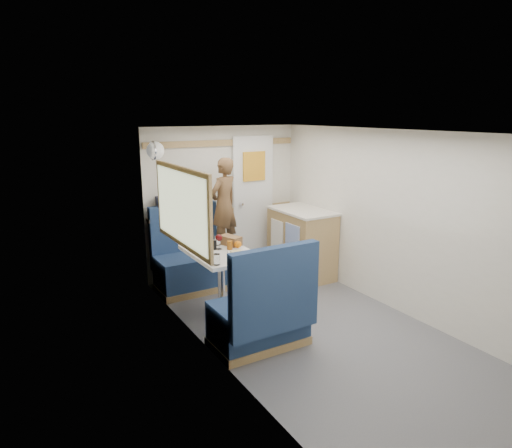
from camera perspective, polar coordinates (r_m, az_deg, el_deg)
floor at (r=4.73m, az=8.59°, el=-13.74°), size 4.50×4.50×0.00m
ceiling at (r=4.20m, az=9.59°, el=11.24°), size 4.50×4.50×0.00m
wall_back at (r=6.21m, az=-4.12°, el=2.90°), size 2.20×0.02×2.00m
wall_left at (r=3.78m, az=-4.02°, el=-4.31°), size 0.02×4.50×2.00m
wall_right at (r=5.11m, az=18.69°, el=-0.22°), size 0.02×4.50×2.00m
oak_trim_low at (r=6.23m, az=-4.02°, el=1.51°), size 2.15×0.02×0.08m
oak_trim_high at (r=6.10m, az=-4.17°, el=10.08°), size 2.15×0.02×0.08m
side_window at (r=4.62m, az=-9.36°, el=2.08°), size 0.04×1.30×0.72m
rear_door at (r=6.40m, az=-0.37°, el=3.00°), size 0.62×0.12×1.86m
dinette_table at (r=4.96m, az=-4.40°, el=-5.14°), size 0.62×0.92×0.72m
bench_far at (r=5.80m, az=-8.10°, el=-5.18°), size 0.90×0.59×1.05m
bench_near at (r=4.36m, az=0.75°, el=-11.68°), size 0.90×0.59×1.05m
ledge at (r=5.87m, az=-9.24°, el=0.90°), size 0.90×0.14×0.04m
dome_light at (r=5.36m, az=-12.48°, el=8.96°), size 0.20×0.20×0.20m
galley_counter at (r=6.17m, az=5.71°, el=-2.33°), size 0.57×0.92×0.92m
person at (r=5.75m, az=-4.05°, el=2.41°), size 0.51×0.43×1.18m
duffel_bag at (r=5.82m, az=-9.76°, el=2.25°), size 0.56×0.33×0.25m
tray at (r=4.73m, az=-1.75°, el=-3.97°), size 0.37×0.42×0.02m
orange_fruit at (r=4.95m, az=-2.28°, el=-2.57°), size 0.08×0.08×0.08m
cheese_block at (r=4.75m, az=-2.51°, el=-3.58°), size 0.11×0.07×0.04m
wine_glass at (r=4.96m, az=-4.64°, el=-1.79°), size 0.08×0.08×0.17m
tumbler_left at (r=4.48m, az=-4.94°, el=-4.44°), size 0.07×0.07×0.11m
tumbler_right at (r=5.13m, az=-4.83°, el=-2.09°), size 0.07×0.07×0.11m
beer_glass at (r=4.96m, az=-3.30°, el=-2.67°), size 0.06×0.06×0.09m
pepper_grinder at (r=4.97m, az=-5.17°, el=-2.63°), size 0.04×0.04×0.10m
bread_loaf at (r=5.13m, az=-3.21°, el=-2.07°), size 0.21×0.28×0.10m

